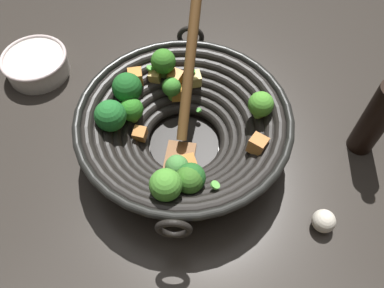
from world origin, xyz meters
TOP-DOWN VIEW (x-y plane):
  - ground_plane at (0.00, 0.00)m, footprint 4.00×4.00m
  - wok at (0.00, 0.00)m, footprint 0.37×0.37m
  - soy_sauce_bottle at (-0.21, -0.25)m, footprint 0.05×0.05m
  - prep_bowl at (0.35, 0.11)m, footprint 0.14×0.14m
  - garlic_bulb at (-0.27, -0.07)m, footprint 0.04×0.04m

SIDE VIEW (x-z plane):
  - ground_plane at x=0.00m, z-range 0.00..0.00m
  - garlic_bulb at x=-0.27m, z-range 0.00..0.04m
  - prep_bowl at x=0.35m, z-range 0.00..0.05m
  - wok at x=0.00m, z-range -0.06..0.19m
  - soy_sauce_bottle at x=-0.21m, z-range -0.02..0.19m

